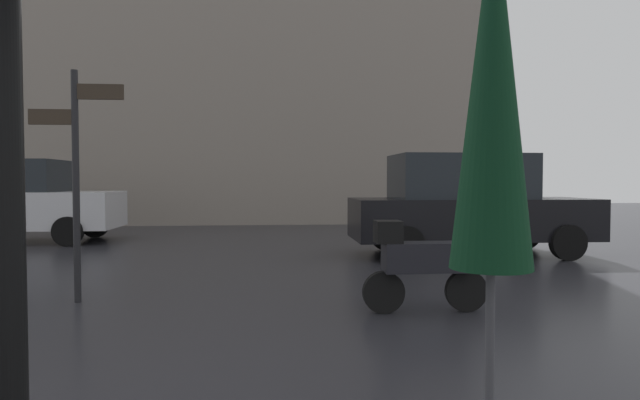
{
  "coord_description": "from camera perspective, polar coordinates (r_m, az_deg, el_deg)",
  "views": [
    {
      "loc": [
        1.07,
        -2.53,
        1.45
      ],
      "look_at": [
        1.83,
        5.96,
        1.14
      ],
      "focal_mm": 30.22,
      "sensor_mm": 36.0,
      "label": 1
    }
  ],
  "objects": [
    {
      "name": "street_signpost",
      "position": [
        6.96,
        -24.41,
        3.73
      ],
      "size": [
        1.08,
        0.08,
        2.74
      ],
      "color": "black",
      "rests_on": "ground"
    },
    {
      "name": "parked_scooter",
      "position": [
        6.01,
        10.67,
        -6.48
      ],
      "size": [
        1.38,
        0.32,
        1.23
      ],
      "rotation": [
        0.0,
        0.0,
        0.13
      ],
      "color": "black",
      "rests_on": "ground"
    },
    {
      "name": "parked_car_left",
      "position": [
        14.45,
        -29.74,
        -0.04
      ],
      "size": [
        4.58,
        2.02,
        1.93
      ],
      "rotation": [
        0.0,
        0.0,
        0.09
      ],
      "color": "silver",
      "rests_on": "ground"
    },
    {
      "name": "parked_car_right",
      "position": [
        10.74,
        15.32,
        -0.49
      ],
      "size": [
        4.58,
        1.85,
        1.94
      ],
      "rotation": [
        0.0,
        0.0,
        -0.11
      ],
      "color": "black",
      "rests_on": "ground"
    },
    {
      "name": "folded_patio_umbrella_near",
      "position": [
        2.2,
        17.8,
        8.76
      ],
      "size": [
        0.44,
        0.44,
        2.55
      ],
      "color": "black",
      "rests_on": "ground"
    }
  ]
}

